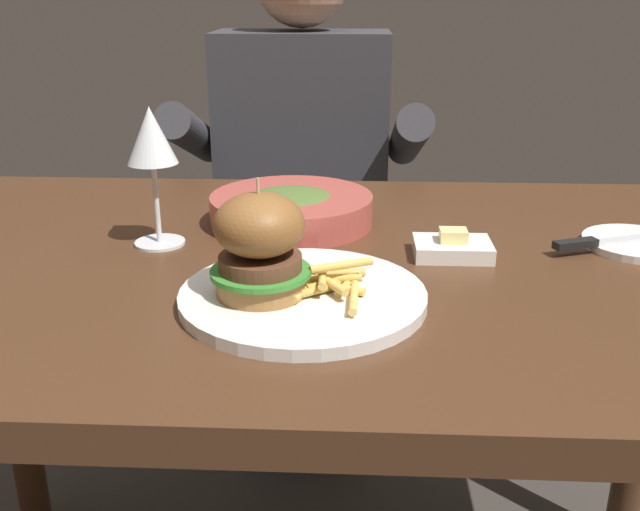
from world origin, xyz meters
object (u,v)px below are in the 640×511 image
object	(u,v)px
wine_glass	(152,142)
soup_bowl	(292,208)
bread_plate	(637,243)
diner_person	(303,225)
burger_sandwich	(260,245)
table_knife	(607,241)
main_plate	(300,297)
butter_dish	(452,247)

from	to	relation	value
wine_glass	soup_bowl	world-z (taller)	wine_glass
bread_plate	soup_bowl	world-z (taller)	soup_bowl
wine_glass	bread_plate	distance (m)	0.65
soup_bowl	diner_person	world-z (taller)	diner_person
burger_sandwich	wine_glass	bearing A→B (deg)	130.50
burger_sandwich	soup_bowl	size ratio (longest dim) A/B	0.54
bread_plate	table_knife	xyz separation A→B (m)	(-0.05, -0.02, 0.01)
soup_bowl	diner_person	size ratio (longest dim) A/B	0.20
burger_sandwich	diner_person	xyz separation A→B (m)	(-0.01, 0.81, -0.25)
wine_glass	soup_bowl	size ratio (longest dim) A/B	0.78
main_plate	butter_dish	xyz separation A→B (m)	(0.18, 0.15, 0.00)
main_plate	wine_glass	xyz separation A→B (m)	(-0.20, 0.18, 0.13)
soup_bowl	diner_person	distance (m)	0.56
burger_sandwich	bread_plate	xyz separation A→B (m)	(0.47, 0.21, -0.06)
burger_sandwich	bread_plate	distance (m)	0.52
table_knife	diner_person	distance (m)	0.79
main_plate	bread_plate	xyz separation A→B (m)	(0.43, 0.20, -0.00)
burger_sandwich	diner_person	bearing A→B (deg)	90.98
burger_sandwich	table_knife	size ratio (longest dim) A/B	0.68
table_knife	diner_person	bearing A→B (deg)	125.44
burger_sandwich	main_plate	bearing A→B (deg)	12.56
bread_plate	butter_dish	distance (m)	0.25
main_plate	soup_bowl	bearing A→B (deg)	96.91
butter_dish	soup_bowl	bearing A→B (deg)	150.18
butter_dish	diner_person	bearing A→B (deg)	110.17
butter_dish	table_knife	bearing A→B (deg)	8.29
bread_plate	table_knife	world-z (taller)	table_knife
main_plate	table_knife	world-z (taller)	table_knife
bread_plate	soup_bowl	bearing A→B (deg)	170.54
diner_person	bread_plate	bearing A→B (deg)	-51.06
bread_plate	diner_person	world-z (taller)	diner_person
main_plate	wine_glass	world-z (taller)	wine_glass
main_plate	burger_sandwich	bearing A→B (deg)	-167.44
table_knife	soup_bowl	world-z (taller)	soup_bowl
main_plate	soup_bowl	xyz separation A→B (m)	(-0.03, 0.28, 0.02)
table_knife	main_plate	bearing A→B (deg)	-154.74
main_plate	bread_plate	world-z (taller)	main_plate
bread_plate	table_knife	distance (m)	0.05
bread_plate	diner_person	xyz separation A→B (m)	(-0.49, 0.60, -0.18)
wine_glass	butter_dish	world-z (taller)	wine_glass
soup_bowl	burger_sandwich	bearing A→B (deg)	-91.58
butter_dish	diner_person	world-z (taller)	diner_person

